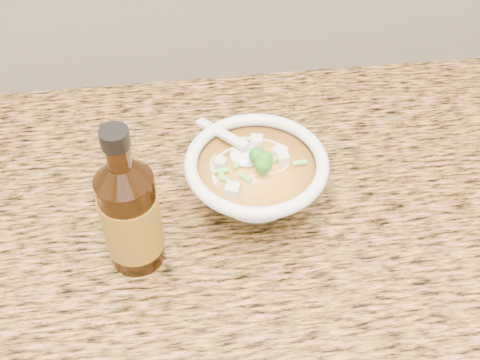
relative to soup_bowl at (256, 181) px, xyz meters
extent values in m
cube|color=#AA703E|center=(-0.10, -0.04, -0.06)|extent=(4.00, 0.68, 0.04)
cylinder|color=white|center=(0.00, 0.00, -0.04)|extent=(0.07, 0.07, 0.01)
torus|color=white|center=(0.00, 0.00, 0.03)|extent=(0.17, 0.17, 0.02)
torus|color=beige|center=(0.00, 0.01, 0.02)|extent=(0.07, 0.07, 0.00)
torus|color=beige|center=(0.01, 0.00, 0.02)|extent=(0.07, 0.07, 0.00)
torus|color=beige|center=(-0.01, -0.01, 0.02)|extent=(0.10, 0.10, 0.00)
torus|color=beige|center=(0.01, 0.01, 0.02)|extent=(0.08, 0.08, 0.00)
torus|color=beige|center=(-0.01, -0.01, 0.02)|extent=(0.09, 0.09, 0.00)
torus|color=beige|center=(0.01, -0.02, 0.02)|extent=(0.07, 0.07, 0.00)
torus|color=beige|center=(0.01, 0.00, 0.02)|extent=(0.08, 0.08, 0.00)
torus|color=beige|center=(0.00, 0.00, 0.02)|extent=(0.07, 0.07, 0.00)
torus|color=beige|center=(-0.02, -0.01, 0.01)|extent=(0.10, 0.10, 0.00)
cube|color=silver|center=(0.03, 0.01, 0.03)|extent=(0.02, 0.02, 0.01)
cube|color=silver|center=(-0.02, 0.03, 0.03)|extent=(0.01, 0.01, 0.01)
cube|color=silver|center=(-0.01, -0.03, 0.03)|extent=(0.01, 0.01, 0.01)
cube|color=silver|center=(-0.04, -0.03, 0.03)|extent=(0.02, 0.02, 0.02)
cube|color=silver|center=(0.01, -0.01, 0.03)|extent=(0.02, 0.02, 0.01)
cube|color=silver|center=(-0.03, 0.01, 0.03)|extent=(0.02, 0.02, 0.01)
ellipsoid|color=#196014|center=(0.00, -0.01, 0.04)|extent=(0.03, 0.03, 0.03)
cylinder|color=#81D853|center=(0.03, 0.04, 0.03)|extent=(0.02, 0.01, 0.01)
cylinder|color=#81D853|center=(-0.03, -0.02, 0.03)|extent=(0.02, 0.01, 0.01)
cylinder|color=#81D853|center=(0.05, -0.02, 0.03)|extent=(0.02, 0.02, 0.01)
cylinder|color=#81D853|center=(-0.04, -0.01, 0.03)|extent=(0.01, 0.02, 0.01)
cylinder|color=#81D853|center=(-0.02, -0.03, 0.03)|extent=(0.01, 0.02, 0.01)
cylinder|color=#81D853|center=(-0.02, -0.05, 0.03)|extent=(0.01, 0.02, 0.01)
cylinder|color=#81D853|center=(-0.05, 0.03, 0.03)|extent=(0.02, 0.01, 0.01)
cylinder|color=#81D853|center=(0.02, -0.02, 0.03)|extent=(0.01, 0.02, 0.01)
ellipsoid|color=white|center=(-0.01, 0.02, 0.03)|extent=(0.04, 0.04, 0.01)
cube|color=white|center=(-0.04, 0.05, 0.03)|extent=(0.06, 0.08, 0.02)
cylinder|color=#361C07|center=(-0.15, -0.07, 0.02)|extent=(0.07, 0.07, 0.13)
cylinder|color=#361C07|center=(-0.15, -0.07, 0.13)|extent=(0.03, 0.03, 0.03)
cylinder|color=black|center=(-0.15, -0.07, 0.15)|extent=(0.03, 0.03, 0.02)
cylinder|color=red|center=(-0.15, -0.07, 0.02)|extent=(0.08, 0.08, 0.08)
camera|label=1|loc=(-0.08, -0.50, 0.54)|focal=45.00mm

